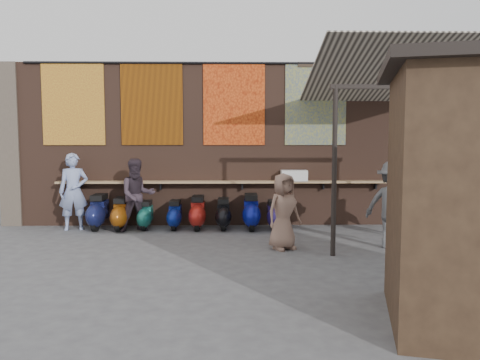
{
  "coord_description": "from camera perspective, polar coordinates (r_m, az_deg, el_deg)",
  "views": [
    {
      "loc": [
        0.22,
        -9.03,
        2.14
      ],
      "look_at": [
        0.42,
        1.2,
        1.25
      ],
      "focal_mm": 35.0,
      "sensor_mm": 36.0,
      "label": 1
    }
  ],
  "objects": [
    {
      "name": "brick_wall",
      "position": [
        11.74,
        -2.2,
        4.3
      ],
      "size": [
        10.0,
        0.4,
        4.0
      ],
      "primitive_type": "cube",
      "color": "brown",
      "rests_on": "ground"
    },
    {
      "name": "awning_canvas",
      "position": [
        10.56,
        17.41,
        12.44
      ],
      "size": [
        3.2,
        3.28,
        0.97
      ],
      "primitive_type": "cube",
      "rotation": [
        -0.28,
        0.0,
        0.0
      ],
      "color": "beige",
      "rests_on": "brick_wall"
    },
    {
      "name": "scooter_stool_0",
      "position": [
        11.64,
        -16.88,
        -3.76
      ],
      "size": [
        0.39,
        0.87,
        0.83
      ],
      "primitive_type": null,
      "color": "#121846",
      "rests_on": "ground"
    },
    {
      "name": "eating_counter",
      "position": [
        11.41,
        -2.22,
        -0.24
      ],
      "size": [
        8.0,
        0.32,
        0.05
      ],
      "primitive_type": "cube",
      "color": "#9E7A51",
      "rests_on": "brick_wall"
    },
    {
      "name": "awning_post_left",
      "position": [
        8.66,
        11.41,
        0.98
      ],
      "size": [
        0.09,
        0.09,
        3.1
      ],
      "primitive_type": "cylinder",
      "color": "black",
      "rests_on": "ground"
    },
    {
      "name": "scooter_stool_3",
      "position": [
        11.26,
        -7.94,
        -4.24
      ],
      "size": [
        0.32,
        0.72,
        0.69
      ],
      "primitive_type": null,
      "color": "navy",
      "rests_on": "ground"
    },
    {
      "name": "scooter_stool_6",
      "position": [
        11.14,
        1.36,
        -3.91
      ],
      "size": [
        0.4,
        0.88,
        0.83
      ],
      "primitive_type": null,
      "color": "navy",
      "rests_on": "ground"
    },
    {
      "name": "shopper_navy",
      "position": [
        10.39,
        22.46,
        -2.73
      ],
      "size": [
        1.03,
        0.7,
        1.63
      ],
      "primitive_type": "imported",
      "rotation": [
        0.0,
        0.0,
        3.5
      ],
      "color": "black",
      "rests_on": "ground"
    },
    {
      "name": "shelf_box",
      "position": [
        11.47,
        6.6,
        0.54
      ],
      "size": [
        0.63,
        0.31,
        0.26
      ],
      "primitive_type": "cube",
      "color": "white",
      "rests_on": "eating_counter"
    },
    {
      "name": "tapestry_orange",
      "position": [
        11.55,
        -0.73,
        9.26
      ],
      "size": [
        1.5,
        0.02,
        2.0
      ],
      "primitive_type": "cube",
      "color": "#E1581C",
      "rests_on": "brick_wall"
    },
    {
      "name": "tapestry_multi",
      "position": [
        11.73,
        9.21,
        9.13
      ],
      "size": [
        1.5,
        0.02,
        2.0
      ],
      "primitive_type": "cube",
      "color": "navy",
      "rests_on": "brick_wall"
    },
    {
      "name": "tapestry_redgold",
      "position": [
        12.16,
        -19.66,
        8.76
      ],
      "size": [
        1.5,
        0.02,
        2.0
      ],
      "primitive_type": "cube",
      "color": "#9B2C16",
      "rests_on": "brick_wall"
    },
    {
      "name": "hang_rail",
      "position": [
        11.65,
        -2.26,
        14.07
      ],
      "size": [
        9.5,
        0.06,
        0.06
      ],
      "primitive_type": "cylinder",
      "rotation": [
        0.0,
        1.57,
        0.0
      ],
      "color": "black",
      "rests_on": "brick_wall"
    },
    {
      "name": "awning_ledger",
      "position": [
        12.12,
        15.02,
        13.41
      ],
      "size": [
        3.3,
        0.08,
        0.12
      ],
      "primitive_type": "cube",
      "color": "#33261C",
      "rests_on": "brick_wall"
    },
    {
      "name": "scooter_stool_2",
      "position": [
        11.37,
        -11.43,
        -4.23
      ],
      "size": [
        0.32,
        0.71,
        0.67
      ],
      "primitive_type": null,
      "color": "#186156",
      "rests_on": "ground"
    },
    {
      "name": "shopper_grey",
      "position": [
        9.65,
        18.05,
        -2.9
      ],
      "size": [
        1.26,
        1.21,
        1.72
      ],
      "primitive_type": "imported",
      "rotation": [
        0.0,
        0.0,
        2.43
      ],
      "color": "#545559",
      "rests_on": "ground"
    },
    {
      "name": "scooter_stool_7",
      "position": [
        11.2,
        4.11,
        -4.26
      ],
      "size": [
        0.32,
        0.72,
        0.68
      ],
      "primitive_type": null,
      "color": "navy",
      "rests_on": "ground"
    },
    {
      "name": "scooter_stool_5",
      "position": [
        11.18,
        -2.03,
        -4.14
      ],
      "size": [
        0.35,
        0.77,
        0.73
      ],
      "primitive_type": null,
      "color": "black",
      "rests_on": "ground"
    },
    {
      "name": "diner_right",
      "position": [
        11.08,
        -12.41,
        -1.83
      ],
      "size": [
        1.01,
        0.91,
        1.7
      ],
      "primitive_type": "imported",
      "rotation": [
        0.0,
        0.0,
        0.4
      ],
      "color": "#342831",
      "rests_on": "ground"
    },
    {
      "name": "pier_right",
      "position": [
        12.75,
        21.93,
        4.0
      ],
      "size": [
        0.5,
        0.5,
        4.0
      ],
      "primitive_type": "cube",
      "color": "#4C4238",
      "rests_on": "ground"
    },
    {
      "name": "diner_left",
      "position": [
        11.71,
        -19.63,
        -1.33
      ],
      "size": [
        0.75,
        0.59,
        1.82
      ],
      "primitive_type": "imported",
      "rotation": [
        0.0,
        0.0,
        0.26
      ],
      "color": "#8B9BCB",
      "rests_on": "ground"
    },
    {
      "name": "scooter_stool_4",
      "position": [
        11.2,
        -5.16,
        -4.0
      ],
      "size": [
        0.37,
        0.83,
        0.79
      ],
      "primitive_type": null,
      "color": "#A41C15",
      "rests_on": "ground"
    },
    {
      "name": "ground",
      "position": [
        9.29,
        -2.48,
        -8.34
      ],
      "size": [
        70.0,
        70.0,
        0.0
      ],
      "primitive_type": "plane",
      "color": "#474749",
      "rests_on": "ground"
    },
    {
      "name": "awning_header",
      "position": [
        9.1,
        20.38,
        10.61
      ],
      "size": [
        3.0,
        0.08,
        0.08
      ],
      "primitive_type": "cube",
      "color": "black",
      "rests_on": "awning_post_left"
    },
    {
      "name": "tapestry_sun",
      "position": [
        11.71,
        -10.7,
        9.12
      ],
      "size": [
        1.5,
        0.02,
        2.0
      ],
      "primitive_type": "cube",
      "color": "#B9590A",
      "rests_on": "brick_wall"
    },
    {
      "name": "shopper_tan",
      "position": [
        9.13,
        5.34,
        -3.85
      ],
      "size": [
        0.86,
        0.77,
        1.48
      ],
      "primitive_type": "imported",
      "rotation": [
        0.0,
        0.0,
        0.52
      ],
      "color": "#886656",
      "rests_on": "ground"
    },
    {
      "name": "scooter_stool_1",
      "position": [
        11.44,
        -14.31,
        -4.01
      ],
      "size": [
        0.36,
        0.8,
        0.76
      ],
      "primitive_type": null,
      "color": "#7C3C0B",
      "rests_on": "ground"
    },
    {
      "name": "pier_left",
      "position": [
        12.93,
        -25.97,
        3.87
      ],
      "size": [
        0.5,
        0.5,
        4.0
      ],
      "primitive_type": "cube",
      "color": "#4C4238",
      "rests_on": "ground"
    }
  ]
}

